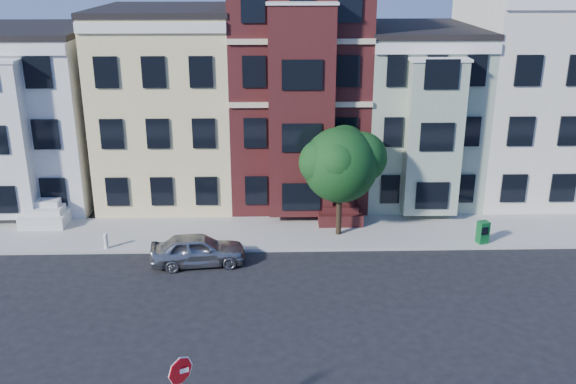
{
  "coord_description": "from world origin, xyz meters",
  "views": [
    {
      "loc": [
        -1.43,
        -20.67,
        12.51
      ],
      "look_at": [
        -0.82,
        2.44,
        4.2
      ],
      "focal_mm": 40.0,
      "sensor_mm": 36.0,
      "label": 1
    }
  ],
  "objects_px": {
    "fire_hydrant": "(106,242)",
    "street_tree": "(340,170)",
    "newspaper_box": "(483,232)",
    "parked_car": "(198,250)"
  },
  "relations": [
    {
      "from": "fire_hydrant",
      "to": "street_tree",
      "type": "bearing_deg",
      "value": 7.32
    },
    {
      "from": "street_tree",
      "to": "newspaper_box",
      "type": "xyz_separation_m",
      "value": [
        6.6,
        -1.22,
        -2.71
      ]
    },
    {
      "from": "street_tree",
      "to": "newspaper_box",
      "type": "distance_m",
      "value": 7.24
    },
    {
      "from": "newspaper_box",
      "to": "parked_car",
      "type": "bearing_deg",
      "value": 171.12
    },
    {
      "from": "parked_car",
      "to": "newspaper_box",
      "type": "xyz_separation_m",
      "value": [
        13.04,
        1.61,
        -0.02
      ]
    },
    {
      "from": "parked_car",
      "to": "newspaper_box",
      "type": "bearing_deg",
      "value": -89.25
    },
    {
      "from": "street_tree",
      "to": "newspaper_box",
      "type": "bearing_deg",
      "value": -10.44
    },
    {
      "from": "newspaper_box",
      "to": "fire_hydrant",
      "type": "height_order",
      "value": "newspaper_box"
    },
    {
      "from": "newspaper_box",
      "to": "fire_hydrant",
      "type": "bearing_deg",
      "value": 164.62
    },
    {
      "from": "street_tree",
      "to": "parked_car",
      "type": "distance_m",
      "value": 7.53
    }
  ]
}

